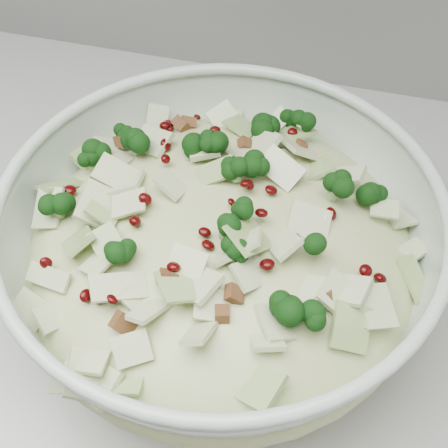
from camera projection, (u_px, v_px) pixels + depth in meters
mixing_bowl at (221, 255)px, 0.55m from camera, size 0.38×0.38×0.15m
salad at (221, 237)px, 0.53m from camera, size 0.37×0.37×0.15m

